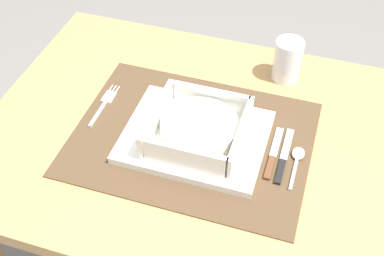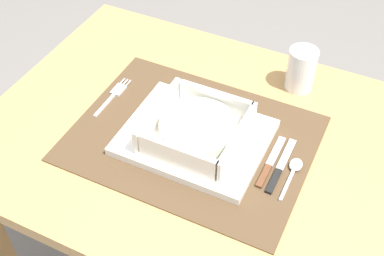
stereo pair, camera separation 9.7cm
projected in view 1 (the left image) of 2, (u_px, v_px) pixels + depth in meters
dining_table at (202, 175)px, 1.09m from camera, size 0.88×0.65×0.76m
placemat at (192, 138)px, 1.00m from camera, size 0.46×0.35×0.00m
serving_plate at (195, 137)px, 0.98m from camera, size 0.27×0.22×0.02m
porridge_bowl at (198, 130)px, 0.96m from camera, size 0.17×0.17×0.06m
fork at (106, 102)px, 1.06m from camera, size 0.02×0.13×0.00m
spoon at (298, 157)px, 0.95m from camera, size 0.02×0.11×0.01m
butter_knife at (283, 159)px, 0.95m from camera, size 0.01×0.14×0.01m
bread_knife at (273, 156)px, 0.96m from camera, size 0.01×0.14×0.01m
drinking_glass at (287, 62)px, 1.10m from camera, size 0.06×0.06×0.10m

